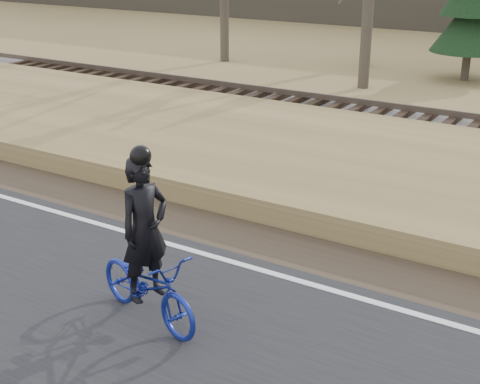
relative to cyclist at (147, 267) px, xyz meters
The scene contains 4 objects.
ground 3.43m from the cyclist, 31.26° to the left, with size 120.00×120.00×0.00m, color #9C834F.
edge_line 3.53m from the cyclist, 34.10° to the left, with size 120.00×0.12×0.01m, color silver.
shoulder 4.17m from the cyclist, 45.78° to the left, with size 120.00×1.60×0.04m, color #473A2B.
cyclist is the anchor object (origin of this frame).
Camera 1 is at (2.09, -7.49, 4.71)m, focal length 50.00 mm.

